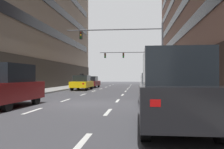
# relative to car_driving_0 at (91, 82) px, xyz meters

# --- Properties ---
(ground_plane) EXTENTS (120.00, 120.00, 0.00)m
(ground_plane) POSITION_rel_car_driving_0_xyz_m (3.40, -19.65, -0.77)
(ground_plane) COLOR #424247
(sidewalk_right) EXTENTS (3.00, 80.00, 0.14)m
(sidewalk_right) POSITION_rel_car_driving_0_xyz_m (9.92, -19.65, -0.70)
(sidewalk_right) COLOR gray
(sidewalk_right) RESTS_ON ground
(lane_stripe_l1_s3) EXTENTS (0.16, 2.00, 0.01)m
(lane_stripe_l1_s3) POSITION_rel_car_driving_0_xyz_m (1.72, -22.65, -0.77)
(lane_stripe_l1_s3) COLOR silver
(lane_stripe_l1_s3) RESTS_ON ground
(lane_stripe_l1_s4) EXTENTS (0.16, 2.00, 0.01)m
(lane_stripe_l1_s4) POSITION_rel_car_driving_0_xyz_m (1.72, -17.65, -0.77)
(lane_stripe_l1_s4) COLOR silver
(lane_stripe_l1_s4) RESTS_ON ground
(lane_stripe_l1_s5) EXTENTS (0.16, 2.00, 0.01)m
(lane_stripe_l1_s5) POSITION_rel_car_driving_0_xyz_m (1.72, -12.65, -0.77)
(lane_stripe_l1_s5) COLOR silver
(lane_stripe_l1_s5) RESTS_ON ground
(lane_stripe_l1_s6) EXTENTS (0.16, 2.00, 0.01)m
(lane_stripe_l1_s6) POSITION_rel_car_driving_0_xyz_m (1.72, -7.65, -0.77)
(lane_stripe_l1_s6) COLOR silver
(lane_stripe_l1_s6) RESTS_ON ground
(lane_stripe_l1_s7) EXTENTS (0.16, 2.00, 0.01)m
(lane_stripe_l1_s7) POSITION_rel_car_driving_0_xyz_m (1.72, -2.65, -0.77)
(lane_stripe_l1_s7) COLOR silver
(lane_stripe_l1_s7) RESTS_ON ground
(lane_stripe_l1_s8) EXTENTS (0.16, 2.00, 0.01)m
(lane_stripe_l1_s8) POSITION_rel_car_driving_0_xyz_m (1.72, 2.35, -0.77)
(lane_stripe_l1_s8) COLOR silver
(lane_stripe_l1_s8) RESTS_ON ground
(lane_stripe_l1_s9) EXTENTS (0.16, 2.00, 0.01)m
(lane_stripe_l1_s9) POSITION_rel_car_driving_0_xyz_m (1.72, 7.35, -0.77)
(lane_stripe_l1_s9) COLOR silver
(lane_stripe_l1_s9) RESTS_ON ground
(lane_stripe_l1_s10) EXTENTS (0.16, 2.00, 0.01)m
(lane_stripe_l1_s10) POSITION_rel_car_driving_0_xyz_m (1.72, 12.35, -0.77)
(lane_stripe_l1_s10) COLOR silver
(lane_stripe_l1_s10) RESTS_ON ground
(lane_stripe_l2_s2) EXTENTS (0.16, 2.00, 0.01)m
(lane_stripe_l2_s2) POSITION_rel_car_driving_0_xyz_m (5.07, -27.65, -0.77)
(lane_stripe_l2_s2) COLOR silver
(lane_stripe_l2_s2) RESTS_ON ground
(lane_stripe_l2_s3) EXTENTS (0.16, 2.00, 0.01)m
(lane_stripe_l2_s3) POSITION_rel_car_driving_0_xyz_m (5.07, -22.65, -0.77)
(lane_stripe_l2_s3) COLOR silver
(lane_stripe_l2_s3) RESTS_ON ground
(lane_stripe_l2_s4) EXTENTS (0.16, 2.00, 0.01)m
(lane_stripe_l2_s4) POSITION_rel_car_driving_0_xyz_m (5.07, -17.65, -0.77)
(lane_stripe_l2_s4) COLOR silver
(lane_stripe_l2_s4) RESTS_ON ground
(lane_stripe_l2_s5) EXTENTS (0.16, 2.00, 0.01)m
(lane_stripe_l2_s5) POSITION_rel_car_driving_0_xyz_m (5.07, -12.65, -0.77)
(lane_stripe_l2_s5) COLOR silver
(lane_stripe_l2_s5) RESTS_ON ground
(lane_stripe_l2_s6) EXTENTS (0.16, 2.00, 0.01)m
(lane_stripe_l2_s6) POSITION_rel_car_driving_0_xyz_m (5.07, -7.65, -0.77)
(lane_stripe_l2_s6) COLOR silver
(lane_stripe_l2_s6) RESTS_ON ground
(lane_stripe_l2_s7) EXTENTS (0.16, 2.00, 0.01)m
(lane_stripe_l2_s7) POSITION_rel_car_driving_0_xyz_m (5.07, -2.65, -0.77)
(lane_stripe_l2_s7) COLOR silver
(lane_stripe_l2_s7) RESTS_ON ground
(lane_stripe_l2_s8) EXTENTS (0.16, 2.00, 0.01)m
(lane_stripe_l2_s8) POSITION_rel_car_driving_0_xyz_m (5.07, 2.35, -0.77)
(lane_stripe_l2_s8) COLOR silver
(lane_stripe_l2_s8) RESTS_ON ground
(lane_stripe_l2_s9) EXTENTS (0.16, 2.00, 0.01)m
(lane_stripe_l2_s9) POSITION_rel_car_driving_0_xyz_m (5.07, 7.35, -0.77)
(lane_stripe_l2_s9) COLOR silver
(lane_stripe_l2_s9) RESTS_ON ground
(lane_stripe_l2_s10) EXTENTS (0.16, 2.00, 0.01)m
(lane_stripe_l2_s10) POSITION_rel_car_driving_0_xyz_m (5.07, 12.35, -0.77)
(lane_stripe_l2_s10) COLOR silver
(lane_stripe_l2_s10) RESTS_ON ground
(car_driving_0) EXTENTS (1.88, 4.24, 1.57)m
(car_driving_0) POSITION_rel_car_driving_0_xyz_m (0.00, 0.00, 0.00)
(car_driving_0) COLOR black
(car_driving_0) RESTS_ON ground
(car_driving_1) EXTENTS (2.08, 4.54, 2.15)m
(car_driving_1) POSITION_rel_car_driving_0_xyz_m (-0.04, -21.57, 0.30)
(car_driving_1) COLOR black
(car_driving_1) RESTS_ON ground
(taxi_driving_2) EXTENTS (1.87, 4.44, 1.84)m
(taxi_driving_2) POSITION_rel_car_driving_0_xyz_m (0.02, -5.72, 0.05)
(taxi_driving_2) COLOR black
(taxi_driving_2) RESTS_ON ground
(car_parked_0) EXTENTS (1.97, 4.67, 2.25)m
(car_parked_0) POSITION_rel_car_driving_0_xyz_m (7.37, -25.84, 0.35)
(car_parked_0) COLOR black
(car_parked_0) RESTS_ON ground
(car_parked_1) EXTENTS (1.96, 4.56, 1.70)m
(car_parked_1) POSITION_rel_car_driving_0_xyz_m (7.37, -19.69, 0.07)
(car_parked_1) COLOR black
(car_parked_1) RESTS_ON ground
(car_parked_2) EXTENTS (1.84, 4.33, 1.62)m
(car_parked_2) POSITION_rel_car_driving_0_xyz_m (7.37, -13.02, 0.02)
(car_parked_2) COLOR black
(car_parked_2) RESTS_ON ground
(traffic_signal_0) EXTENTS (10.00, 0.35, 6.87)m
(traffic_signal_0) POSITION_rel_car_driving_0_xyz_m (5.82, -7.82, 4.09)
(traffic_signal_0) COLOR #4C4C51
(traffic_signal_0) RESTS_ON sidewalk_right
(traffic_signal_1) EXTENTS (9.17, 0.35, 6.07)m
(traffic_signal_1) POSITION_rel_car_driving_0_xyz_m (5.56, 9.27, 3.72)
(traffic_signal_1) COLOR #4C4C51
(traffic_signal_1) RESTS_ON sidewalk_right
(pedestrian_0) EXTENTS (0.30, 0.50, 1.56)m
(pedestrian_0) POSITION_rel_car_driving_0_xyz_m (10.35, -15.02, 0.26)
(pedestrian_0) COLOR brown
(pedestrian_0) RESTS_ON sidewalk_right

